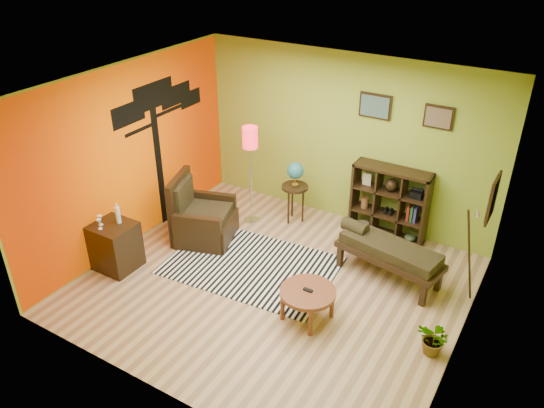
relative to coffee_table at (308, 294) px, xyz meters
The scene contains 11 objects.
ground 0.90m from the coffee_table, 152.93° to the left, with size 5.00×5.00×0.00m, color tan.
room_shell 1.68m from the coffee_table, 154.80° to the left, with size 5.04×4.54×2.82m.
zebra_rug 1.43m from the coffee_table, 154.46° to the left, with size 2.43×1.61×0.01m, color white.
coffee_table is the anchor object (origin of this frame).
armchair 2.49m from the coffee_table, 160.31° to the left, with size 1.09×1.08×1.06m.
side_cabinet 2.96m from the coffee_table, behind, with size 0.60×0.55×1.03m.
floor_lamp 2.75m from the coffee_table, 138.97° to the left, with size 0.25×0.25×1.69m.
globe_table 2.50m from the coffee_table, 122.67° to the left, with size 0.44×0.44×1.07m.
cube_shelf 2.42m from the coffee_table, 85.50° to the left, with size 1.20×0.35×1.20m.
bench 1.47m from the coffee_table, 68.37° to the left, with size 1.59×0.81×0.70m.
potted_plant 1.60m from the coffee_table, ahead, with size 0.39×0.44×0.34m, color #26661E.
Camera 1 is at (3.05, -5.13, 4.62)m, focal length 35.00 mm.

